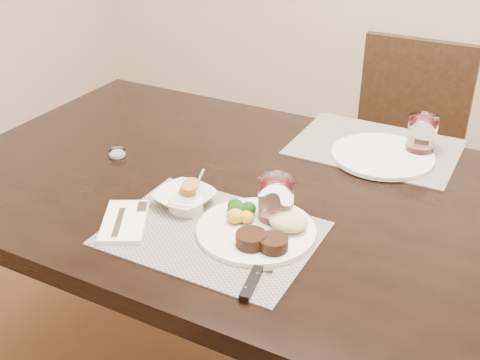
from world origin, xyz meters
The scene contains 13 objects.
dining_table centered at (0.00, 0.00, 0.67)m, with size 2.00×1.00×0.75m.
chair_far centered at (0.00, 0.93, 0.50)m, with size 0.42×0.42×0.90m.
placemat_near centered at (-0.16, -0.23, 0.75)m, with size 0.46×0.34×0.00m, color gray.
placemat_far centered at (0.04, 0.38, 0.75)m, with size 0.46×0.34×0.00m, color gray.
dinner_plate centered at (-0.06, -0.19, 0.77)m, with size 0.27×0.27×0.05m.
napkin_fork centered at (-0.35, -0.30, 0.76)m, with size 0.17×0.20×0.02m.
steak_knife centered at (0.01, -0.33, 0.76)m, with size 0.04×0.24×0.01m.
cracker_bowl centered at (-0.28, -0.16, 0.77)m, with size 0.16×0.16×0.06m.
sauce_ramekin centered at (-0.26, -0.18, 0.77)m, with size 0.09×0.13×0.07m.
wine_glass_near centered at (-0.05, -0.12, 0.80)m, with size 0.08×0.08×0.11m.
far_plate centered at (0.08, 0.31, 0.76)m, with size 0.28×0.28×0.01m, color silver.
wine_glass_far centered at (0.16, 0.39, 0.80)m, with size 0.08×0.08×0.11m.
salt_cellar centered at (-0.59, -0.02, 0.76)m, with size 0.05×0.05×0.02m.
Camera 1 is at (0.43, -1.20, 1.51)m, focal length 45.00 mm.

